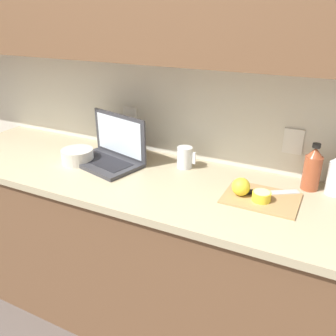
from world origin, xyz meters
The scene contains 11 objects.
ground_plane centered at (0.00, 0.00, 0.00)m, with size 12.00×12.00×0.00m, color #564C47.
wall_back centered at (0.00, 0.25, 1.56)m, with size 5.20×0.38×2.60m.
counter_unit centered at (-0.02, 0.00, 0.46)m, with size 2.27×0.64×0.90m.
laptop centered at (-0.19, 0.08, 0.95)m, with size 0.42×0.32×0.25m.
cutting_board centered at (0.61, 0.03, 0.90)m, with size 0.31×0.23×0.01m, color tan.
knife centered at (0.59, 0.06, 0.91)m, with size 0.25×0.17×0.02m.
lemon_half_cut centered at (0.62, 0.01, 0.92)m, with size 0.08×0.08×0.04m.
lemon_whole_beside centered at (0.53, 0.02, 0.94)m, with size 0.08×0.08×0.08m.
bottle_green_soda centered at (0.78, 0.23, 0.99)m, with size 0.08×0.08×0.22m.
measuring_cup centered at (0.18, 0.19, 0.95)m, with size 0.10×0.08×0.11m.
bowl_white centered at (-0.35, 0.00, 0.93)m, with size 0.17×0.17×0.07m.
Camera 1 is at (0.85, -1.34, 1.64)m, focal length 38.00 mm.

